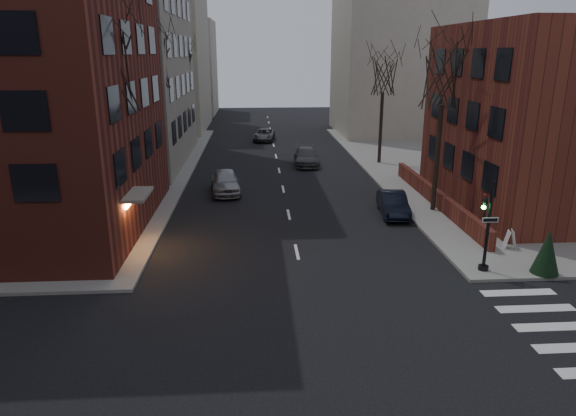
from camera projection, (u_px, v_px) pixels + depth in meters
The scene contains 19 objects.
building_right_brick at pixel (559, 118), 31.12m from camera, with size 12.00×14.00×11.00m, color maroon.
low_wall_right at pixel (436, 197), 32.09m from camera, with size 0.35×16.00×1.00m, color maroon.
building_distant_la at pixel (146, 55), 62.51m from camera, with size 14.00×16.00×18.00m, color #B5AB99.
building_distant_ra at pixel (399, 64), 59.88m from camera, with size 14.00×14.00×16.00m, color #B5AB99.
building_distant_lb at pixel (182, 68), 79.45m from camera, with size 10.00×12.00×14.00m, color #B5AB99.
traffic_signal at pixel (486, 232), 22.08m from camera, with size 0.76×0.44×4.00m.
tree_left_a at pixel (106, 71), 23.91m from camera, with size 4.18×4.18×10.26m.
tree_left_b at pixel (154, 58), 35.24m from camera, with size 4.40×4.40×10.80m.
tree_left_c at pixel (182, 66), 48.86m from camera, with size 3.96×3.96×9.72m.
tree_right_a at pixel (444, 76), 28.95m from camera, with size 3.96×3.96×9.72m.
tree_right_b at pixel (384, 74), 42.44m from camera, with size 3.74×3.74×9.18m.
streetlamp_near at pixel (157, 135), 32.82m from camera, with size 0.36×0.36×6.28m.
streetlamp_far at pixel (192, 105), 51.91m from camera, with size 0.36×0.36×6.28m.
parked_sedan at pixel (393, 204), 30.51m from camera, with size 1.45×4.17×1.37m, color black.
car_lane_silver at pixel (225, 182), 35.27m from camera, with size 1.89×4.70×1.60m, color gray.
car_lane_gray at pixel (306, 157), 44.08m from camera, with size 2.01×4.95×1.44m, color #444449.
car_lane_far at pixel (264, 135), 56.14m from camera, with size 2.12×4.59×1.28m, color #46464B.
sandwich_board at pixel (510, 239), 25.04m from camera, with size 0.40×0.55×0.89m, color white.
evergreen_shrub at pixel (547, 252), 22.00m from camera, with size 1.17×1.17×1.95m, color black.
Camera 1 is at (-1.93, -11.23, 9.35)m, focal length 32.00 mm.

